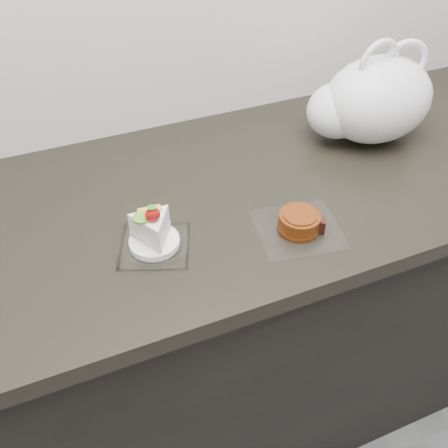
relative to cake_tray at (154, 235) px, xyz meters
The scene contains 4 objects.
counter 0.52m from the cake_tray, 33.00° to the left, with size 2.04×0.64×0.90m.
cake_tray is the anchor object (origin of this frame).
mooncake_wrap 0.28m from the cake_tray, 12.95° to the right, with size 0.19×0.18×0.04m.
plastic_bag 0.62m from the cake_tray, 16.71° to the left, with size 0.31×0.23×0.25m.
Camera 1 is at (-0.31, 0.90, 1.56)m, focal length 40.00 mm.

